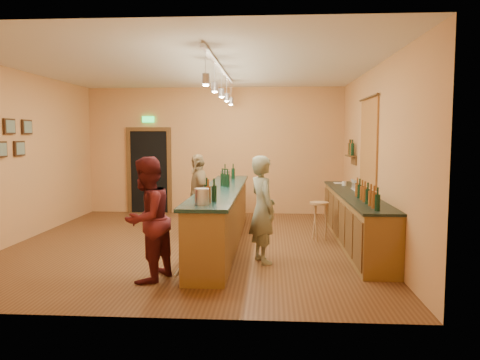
# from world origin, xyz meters

# --- Properties ---
(floor) EXTENTS (7.00, 7.00, 0.00)m
(floor) POSITION_xyz_m (0.00, 0.00, 0.00)
(floor) COLOR #512C17
(floor) RESTS_ON ground
(ceiling) EXTENTS (6.50, 7.00, 0.02)m
(ceiling) POSITION_xyz_m (0.00, 0.00, 3.20)
(ceiling) COLOR silver
(ceiling) RESTS_ON wall_back
(wall_back) EXTENTS (6.50, 0.02, 3.20)m
(wall_back) POSITION_xyz_m (0.00, 3.50, 1.60)
(wall_back) COLOR #DA9351
(wall_back) RESTS_ON floor
(wall_front) EXTENTS (6.50, 0.02, 3.20)m
(wall_front) POSITION_xyz_m (0.00, -3.50, 1.60)
(wall_front) COLOR #DA9351
(wall_front) RESTS_ON floor
(wall_left) EXTENTS (0.02, 7.00, 3.20)m
(wall_left) POSITION_xyz_m (-3.25, 0.00, 1.60)
(wall_left) COLOR #DA9351
(wall_left) RESTS_ON floor
(wall_right) EXTENTS (0.02, 7.00, 3.20)m
(wall_right) POSITION_xyz_m (3.25, 0.00, 1.60)
(wall_right) COLOR #DA9351
(wall_right) RESTS_ON floor
(doorway) EXTENTS (1.15, 0.09, 2.48)m
(doorway) POSITION_xyz_m (-1.70, 3.47, 1.13)
(doorway) COLOR black
(doorway) RESTS_ON wall_back
(tapestry) EXTENTS (0.03, 1.40, 1.60)m
(tapestry) POSITION_xyz_m (3.23, 0.40, 1.85)
(tapestry) COLOR maroon
(tapestry) RESTS_ON wall_right
(bottle_shelf) EXTENTS (0.17, 0.55, 0.54)m
(bottle_shelf) POSITION_xyz_m (3.17, 1.90, 1.67)
(bottle_shelf) COLOR #513218
(bottle_shelf) RESTS_ON wall_right
(back_counter) EXTENTS (0.60, 4.55, 1.27)m
(back_counter) POSITION_xyz_m (2.97, 0.18, 0.49)
(back_counter) COLOR brown
(back_counter) RESTS_ON floor
(tasting_bar) EXTENTS (0.73, 5.10, 1.38)m
(tasting_bar) POSITION_xyz_m (0.54, -0.00, 0.61)
(tasting_bar) COLOR brown
(tasting_bar) RESTS_ON floor
(pendant_track) EXTENTS (0.11, 4.60, 0.50)m
(pendant_track) POSITION_xyz_m (0.54, -0.00, 2.98)
(pendant_track) COLOR silver
(pendant_track) RESTS_ON ceiling
(bartender) EXTENTS (0.61, 0.72, 1.68)m
(bartender) POSITION_xyz_m (1.31, -1.15, 0.84)
(bartender) COLOR gray
(bartender) RESTS_ON floor
(customer_a) EXTENTS (0.88, 0.99, 1.70)m
(customer_a) POSITION_xyz_m (-0.25, -2.20, 0.85)
(customer_a) COLOR #59191E
(customer_a) RESTS_ON floor
(customer_b) EXTENTS (0.72, 1.03, 1.63)m
(customer_b) POSITION_xyz_m (-0.01, 0.76, 0.81)
(customer_b) COLOR #997A51
(customer_b) RESTS_ON floor
(bar_stool) EXTENTS (0.36, 0.36, 0.73)m
(bar_stool) POSITION_xyz_m (2.35, 0.46, 0.59)
(bar_stool) COLOR #A17648
(bar_stool) RESTS_ON floor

